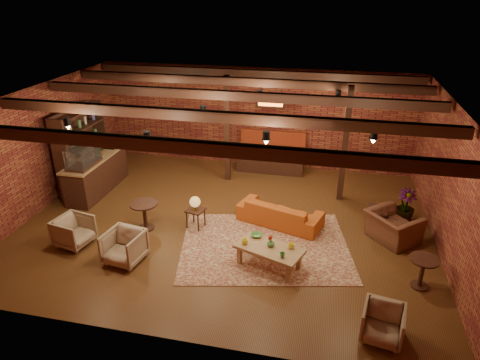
% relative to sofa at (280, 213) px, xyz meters
% --- Properties ---
extents(floor, '(10.00, 10.00, 0.00)m').
position_rel_sofa_xyz_m(floor, '(-1.33, -0.26, -0.31)').
color(floor, '#422510').
rests_on(floor, ground).
extents(ceiling, '(10.00, 8.00, 0.02)m').
position_rel_sofa_xyz_m(ceiling, '(-1.33, -0.26, 2.89)').
color(ceiling, black).
rests_on(ceiling, wall_back).
extents(wall_back, '(10.00, 0.02, 3.20)m').
position_rel_sofa_xyz_m(wall_back, '(-1.33, 3.74, 1.29)').
color(wall_back, maroon).
rests_on(wall_back, ground).
extents(wall_front, '(10.00, 0.02, 3.20)m').
position_rel_sofa_xyz_m(wall_front, '(-1.33, -4.26, 1.29)').
color(wall_front, maroon).
rests_on(wall_front, ground).
extents(wall_left, '(0.02, 8.00, 3.20)m').
position_rel_sofa_xyz_m(wall_left, '(-6.33, -0.26, 1.29)').
color(wall_left, maroon).
rests_on(wall_left, ground).
extents(wall_right, '(0.02, 8.00, 3.20)m').
position_rel_sofa_xyz_m(wall_right, '(3.67, -0.26, 1.29)').
color(wall_right, maroon).
rests_on(wall_right, ground).
extents(ceiling_beams, '(9.80, 6.40, 0.22)m').
position_rel_sofa_xyz_m(ceiling_beams, '(-1.33, -0.26, 2.77)').
color(ceiling_beams, black).
rests_on(ceiling_beams, ceiling).
extents(ceiling_pipe, '(9.60, 0.12, 0.12)m').
position_rel_sofa_xyz_m(ceiling_pipe, '(-1.33, 1.34, 2.54)').
color(ceiling_pipe, black).
rests_on(ceiling_pipe, ceiling).
extents(post_left, '(0.16, 0.16, 3.20)m').
position_rel_sofa_xyz_m(post_left, '(-1.93, 2.34, 1.29)').
color(post_left, black).
rests_on(post_left, ground).
extents(post_right, '(0.16, 0.16, 3.20)m').
position_rel_sofa_xyz_m(post_right, '(1.47, 1.74, 1.29)').
color(post_right, black).
rests_on(post_right, ground).
extents(service_counter, '(0.80, 2.50, 1.60)m').
position_rel_sofa_xyz_m(service_counter, '(-5.43, 0.74, 0.49)').
color(service_counter, black).
rests_on(service_counter, ground).
extents(plant_counter, '(0.35, 0.39, 0.30)m').
position_rel_sofa_xyz_m(plant_counter, '(-5.33, 0.94, 0.91)').
color(plant_counter, '#337F33').
rests_on(plant_counter, service_counter).
extents(shelving_hutch, '(0.52, 2.00, 2.40)m').
position_rel_sofa_xyz_m(shelving_hutch, '(-5.83, 0.84, 0.89)').
color(shelving_hutch, black).
rests_on(shelving_hutch, ground).
extents(banquette, '(2.10, 0.70, 1.00)m').
position_rel_sofa_xyz_m(banquette, '(-0.73, 3.29, 0.19)').
color(banquette, maroon).
rests_on(banquette, ground).
extents(service_sign, '(0.86, 0.06, 0.30)m').
position_rel_sofa_xyz_m(service_sign, '(-0.73, 2.84, 2.04)').
color(service_sign, orange).
rests_on(service_sign, ceiling).
extents(ceiling_spotlights, '(6.40, 4.40, 0.28)m').
position_rel_sofa_xyz_m(ceiling_spotlights, '(-1.33, -0.26, 2.55)').
color(ceiling_spotlights, black).
rests_on(ceiling_spotlights, ceiling).
extents(rug, '(4.35, 3.66, 0.01)m').
position_rel_sofa_xyz_m(rug, '(-0.20, -1.09, -0.30)').
color(rug, maroon).
rests_on(rug, floor).
extents(sofa, '(2.25, 1.40, 0.61)m').
position_rel_sofa_xyz_m(sofa, '(0.00, 0.00, 0.00)').
color(sofa, '#B14C18').
rests_on(sofa, floor).
extents(coffee_table, '(1.56, 1.14, 0.73)m').
position_rel_sofa_xyz_m(coffee_table, '(0.00, -1.84, 0.12)').
color(coffee_table, brown).
rests_on(coffee_table, floor).
extents(side_table_lamp, '(0.48, 0.48, 0.84)m').
position_rel_sofa_xyz_m(side_table_lamp, '(-2.01, -0.62, 0.33)').
color(side_table_lamp, black).
rests_on(side_table_lamp, floor).
extents(round_table_left, '(0.68, 0.68, 0.71)m').
position_rel_sofa_xyz_m(round_table_left, '(-3.21, -0.96, 0.17)').
color(round_table_left, black).
rests_on(round_table_left, floor).
extents(armchair_a, '(0.82, 0.86, 0.76)m').
position_rel_sofa_xyz_m(armchair_a, '(-4.52, -1.97, 0.07)').
color(armchair_a, beige).
rests_on(armchair_a, floor).
extents(armchair_b, '(0.87, 0.83, 0.79)m').
position_rel_sofa_xyz_m(armchair_b, '(-3.09, -2.32, 0.09)').
color(armchair_b, beige).
rests_on(armchair_b, floor).
extents(armchair_right, '(1.26, 1.29, 0.96)m').
position_rel_sofa_xyz_m(armchair_right, '(2.68, -0.20, 0.17)').
color(armchair_right, brown).
rests_on(armchair_right, floor).
extents(side_table_book, '(0.61, 0.61, 0.59)m').
position_rel_sofa_xyz_m(side_table_book, '(2.35, 0.27, 0.21)').
color(side_table_book, black).
rests_on(side_table_book, floor).
extents(round_table_right, '(0.57, 0.57, 0.67)m').
position_rel_sofa_xyz_m(round_table_right, '(3.07, -1.87, 0.14)').
color(round_table_right, black).
rests_on(round_table_right, floor).
extents(armchair_far, '(0.77, 0.74, 0.69)m').
position_rel_sofa_xyz_m(armchair_far, '(2.21, -3.45, 0.04)').
color(armchair_far, beige).
rests_on(armchair_far, floor).
extents(plant_tall, '(1.79, 1.79, 2.62)m').
position_rel_sofa_xyz_m(plant_tall, '(3.07, 0.80, 1.00)').
color(plant_tall, '#4C7F4C').
rests_on(plant_tall, floor).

